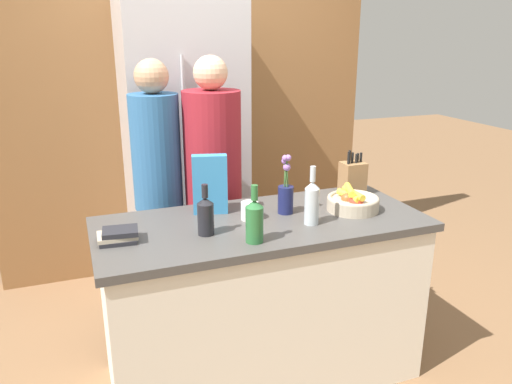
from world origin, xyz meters
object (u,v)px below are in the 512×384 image
flower_vase (286,194)px  bottle_vinegar (312,202)px  book_stack (119,236)px  bottle_wine (206,215)px  fruit_bowl (352,202)px  coffee_mug (250,211)px  knife_block (353,178)px  cereal_box (210,184)px  person_at_sink (158,183)px  person_in_blue (213,182)px  bottle_oil (254,220)px  refrigerator (184,150)px

flower_vase → bottle_vinegar: 0.19m
book_stack → bottle_wine: bottle_wine is taller
fruit_bowl → coffee_mug: 0.54m
knife_block → coffee_mug: knife_block is taller
knife_block → coffee_mug: (-0.69, -0.18, -0.05)m
fruit_bowl → cereal_box: size_ratio=0.88×
bottle_vinegar → person_at_sink: 0.99m
person_at_sink → bottle_wine: bearing=-77.8°
book_stack → person_in_blue: bearing=45.1°
flower_vase → bottle_oil: size_ratio=1.18×
refrigerator → person_in_blue: (0.03, -0.61, -0.06)m
coffee_mug → bottle_wine: bottle_wine is taller
bottle_wine → person_in_blue: (0.22, 0.66, -0.05)m
bottle_oil → book_stack: bearing=159.4°
coffee_mug → bottle_vinegar: bottle_vinegar is taller
bottle_oil → person_in_blue: bearing=86.8°
flower_vase → book_stack: 0.84m
refrigerator → book_stack: 1.35m
refrigerator → flower_vase: 1.17m
refrigerator → knife_block: 1.23m
coffee_mug → bottle_oil: (-0.08, -0.27, 0.06)m
bottle_wine → person_in_blue: 0.70m
knife_block → person_at_sink: 1.12m
bottle_oil → bottle_vinegar: 0.35m
book_stack → knife_block: bearing=10.2°
cereal_box → book_stack: cereal_box is taller
coffee_mug → bottle_vinegar: 0.31m
bottle_vinegar → person_at_sink: size_ratio=0.18×
cereal_box → book_stack: size_ratio=1.65×
fruit_bowl → knife_block: (0.15, 0.25, 0.05)m
cereal_box → bottle_wine: (-0.10, -0.27, -0.06)m
person_at_sink → bottle_vinegar: bearing=-47.5°
bottle_wine → person_in_blue: bearing=71.3°
refrigerator → cereal_box: 1.00m
bottle_vinegar → bottle_oil: bearing=-162.2°
book_stack → bottle_wine: (0.38, -0.05, 0.07)m
flower_vase → bottle_wine: size_ratio=1.29×
knife_block → cereal_box: 0.84m
refrigerator → coffee_mug: refrigerator is taller
coffee_mug → person_at_sink: size_ratio=0.07×
cereal_box → person_in_blue: bearing=72.0°
refrigerator → book_stack: (-0.57, -1.22, -0.08)m
coffee_mug → flower_vase: bearing=5.9°
bottle_oil → person_at_sink: size_ratio=0.16×
bottle_oil → person_in_blue: size_ratio=0.16×
refrigerator → coffee_mug: (0.06, -1.16, -0.06)m
refrigerator → fruit_bowl: bearing=-63.7°
knife_block → book_stack: bearing=-169.8°
bottle_oil → person_in_blue: person_in_blue is taller
bottle_oil → refrigerator: bearing=89.5°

